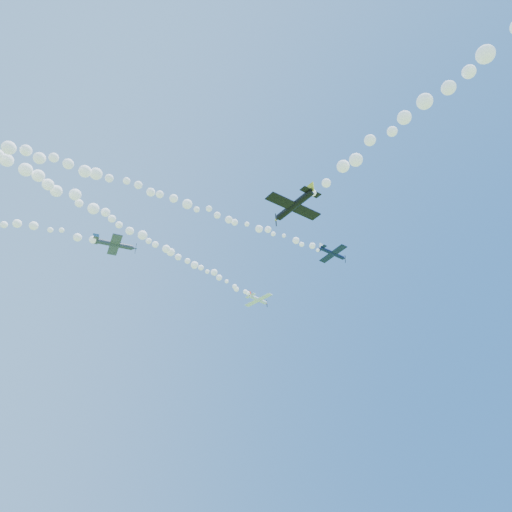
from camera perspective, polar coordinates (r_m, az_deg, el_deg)
plane_white at (r=110.34m, az=0.30°, el=-5.82°), size 7.74×8.17×2.07m
smoke_trail_white at (r=85.36m, az=-17.41°, el=4.03°), size 78.07×19.80×3.21m
plane_navy at (r=91.52m, az=10.20°, el=0.35°), size 7.18×7.64×2.87m
smoke_trail_navy at (r=75.77m, az=-14.06°, el=8.37°), size 74.74×13.72×2.83m
plane_grey at (r=73.19m, az=-18.35°, el=1.49°), size 7.21×7.62×2.05m
plane_black at (r=55.09m, az=5.06°, el=6.69°), size 8.12×7.72×2.44m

